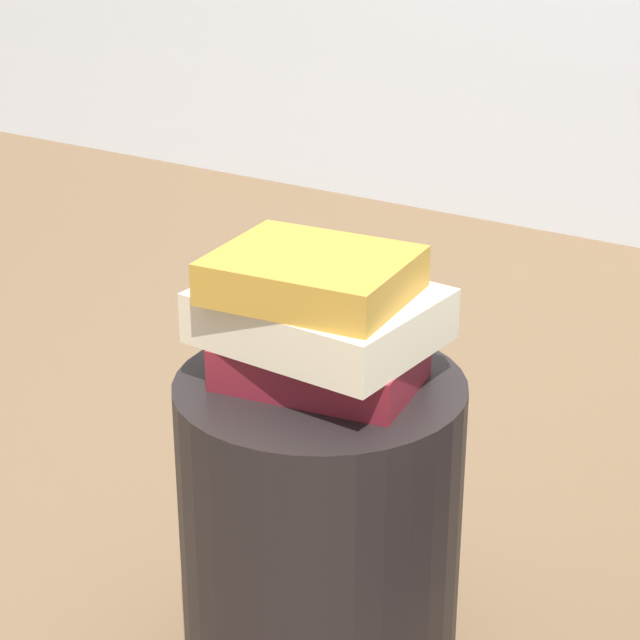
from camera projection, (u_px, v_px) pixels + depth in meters
side_table at (320, 538)px, 1.50m from camera, size 0.36×0.36×0.45m
book_maroon at (318, 364)px, 1.40m from camera, size 0.25×0.19×0.05m
book_cream at (320, 316)px, 1.39m from camera, size 0.28×0.22×0.06m
book_ochre at (312, 275)px, 1.36m from camera, size 0.24×0.21×0.05m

